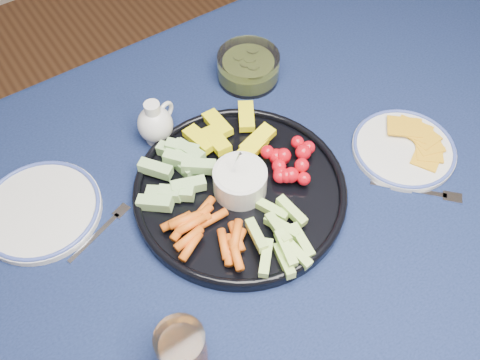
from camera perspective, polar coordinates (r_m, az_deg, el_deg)
dining_table at (r=1.11m, az=5.19°, el=-2.89°), size 1.67×1.07×0.75m
crudite_platter at (r=1.00m, az=-0.17°, el=-0.84°), size 0.40×0.40×0.13m
creamer_pitcher at (r=1.08m, az=-8.99°, el=5.96°), size 0.09×0.07×0.10m
pickle_bowl at (r=1.20m, az=0.89°, el=11.84°), size 0.14×0.14×0.06m
cheese_plate at (r=1.12m, az=17.12°, el=3.32°), size 0.21×0.21×0.02m
juice_tumbler at (r=0.85m, az=-6.22°, el=-17.54°), size 0.08×0.08×0.09m
fork_left at (r=1.00m, az=-14.29°, el=-5.00°), size 0.14×0.06×0.00m
fork_right at (r=1.07m, az=19.00°, el=-1.26°), size 0.13×0.14×0.00m
side_plate_extra at (r=1.05m, az=-20.49°, el=-3.00°), size 0.22×0.22×0.02m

